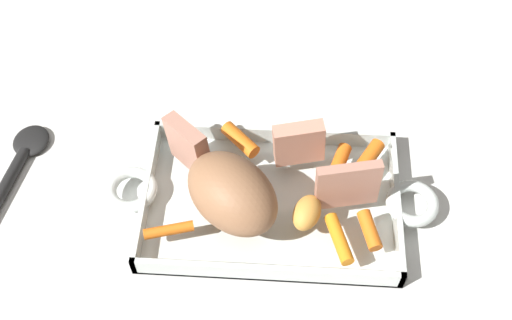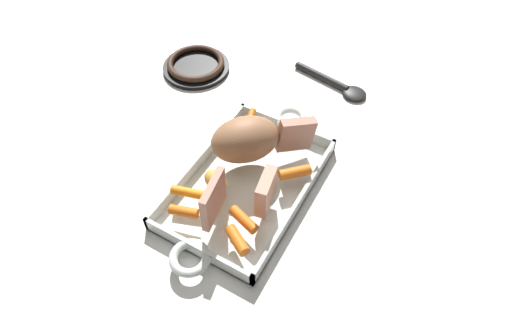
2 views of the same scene
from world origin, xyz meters
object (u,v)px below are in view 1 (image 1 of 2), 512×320
roast_slice_outer (299,143)px  roast_slice_thin (188,146)px  serving_spoon (16,167)px  baby_carrot_short (339,239)px  baby_carrot_southwest (339,164)px  roast_slice_thick (348,185)px  baby_carrot_southeast (240,140)px  roasting_dish (271,202)px  pork_roast (232,193)px  potato_golden_large (307,213)px  baby_carrot_center_right (370,230)px  baby_carrot_northwest (368,158)px  baby_carrot_long (169,230)px

roast_slice_outer → roast_slice_thin: roast_slice_thin is taller
roast_slice_outer → serving_spoon: bearing=-176.9°
baby_carrot_short → baby_carrot_southwest: bearing=89.3°
roast_slice_thick → serving_spoon: (-0.46, 0.05, -0.07)m
roast_slice_thick → baby_carrot_short: size_ratio=1.19×
roast_slice_outer → baby_carrot_southeast: roast_slice_outer is taller
roasting_dish → serving_spoon: bearing=174.0°
pork_roast → baby_carrot_southwest: size_ratio=2.28×
roast_slice_outer → potato_golden_large: bearing=-82.3°
roast_slice_thick → baby_carrot_short: bearing=-98.0°
roast_slice_outer → baby_carrot_center_right: bearing=-50.5°
roasting_dish → baby_carrot_short: bearing=-37.7°
baby_carrot_northwest → serving_spoon: baby_carrot_northwest is taller
roasting_dish → roast_slice_outer: roast_slice_outer is taller
baby_carrot_center_right → roast_slice_thin: bearing=157.6°
baby_carrot_northwest → roast_slice_thin: bearing=-177.1°
baby_carrot_long → serving_spoon: size_ratio=0.32×
roast_slice_outer → baby_carrot_long: (-0.16, -0.13, -0.03)m
baby_carrot_center_right → potato_golden_large: size_ratio=1.00×
potato_golden_large → roast_slice_thick: bearing=30.4°
baby_carrot_northwest → serving_spoon: 0.50m
pork_roast → roast_slice_thick: 0.15m
pork_roast → baby_carrot_short: (0.14, -0.04, -0.03)m
roasting_dish → serving_spoon: size_ratio=2.27×
baby_carrot_southwest → baby_carrot_center_right: 0.11m
baby_carrot_southeast → baby_carrot_short: (0.14, -0.15, -0.00)m
roast_slice_thick → baby_carrot_southwest: 0.06m
pork_roast → baby_carrot_southeast: size_ratio=2.22×
baby_carrot_southwest → roast_slice_thin: bearing=-179.7°
baby_carrot_long → serving_spoon: bearing=155.9°
roast_slice_thin → baby_carrot_center_right: bearing=-22.4°
pork_roast → roast_slice_thin: 0.10m
baby_carrot_short → serving_spoon: baby_carrot_short is taller
baby_carrot_southeast → serving_spoon: size_ratio=0.30×
baby_carrot_southeast → baby_carrot_short: baby_carrot_southeast is taller
roast_slice_outer → baby_carrot_short: 0.14m
baby_carrot_long → serving_spoon: baby_carrot_long is taller
baby_carrot_short → serving_spoon: (-0.45, 0.11, -0.03)m
baby_carrot_southeast → potato_golden_large: potato_golden_large is taller
roast_slice_thin → baby_carrot_short: size_ratio=1.04×
baby_carrot_northwest → potato_golden_large: potato_golden_large is taller
roasting_dish → roast_slice_thick: size_ratio=5.49×
roasting_dish → pork_roast: 0.09m
serving_spoon → roast_slice_outer: bearing=-76.7°
baby_carrot_center_right → serving_spoon: (-0.49, 0.09, -0.03)m
potato_golden_large → roast_slice_thin: bearing=152.7°
baby_carrot_southwest → roast_slice_outer: bearing=166.9°
roast_slice_outer → baby_carrot_northwest: bearing=-1.1°
baby_carrot_southwest → potato_golden_large: bearing=-116.9°
roast_slice_outer → baby_carrot_center_right: (0.09, -0.11, -0.02)m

